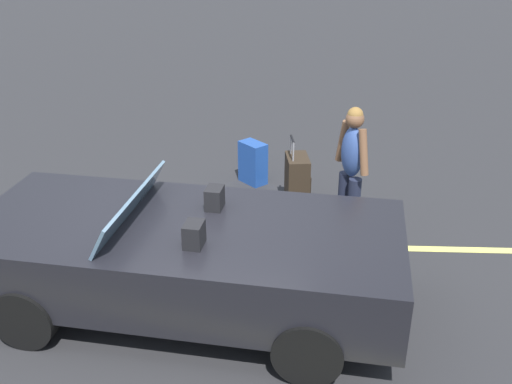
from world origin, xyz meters
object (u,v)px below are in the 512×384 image
suitcase_large_black (297,183)px  traveler_person (351,167)px  convertible_car (166,254)px  suitcase_medium_bright (253,163)px

suitcase_large_black → traveler_person: traveler_person is taller
convertible_car → suitcase_large_black: (-1.33, -2.20, -0.22)m
suitcase_large_black → traveler_person: size_ratio=0.61×
convertible_car → traveler_person: (-1.93, -1.43, 0.34)m
suitcase_medium_bright → traveler_person: bearing=84.6°
convertible_car → suitcase_large_black: 2.59m
convertible_car → suitcase_medium_bright: size_ratio=6.99×
convertible_car → suitcase_large_black: size_ratio=4.32×
suitcase_medium_bright → traveler_person: (-1.22, 1.59, 0.62)m
suitcase_large_black → suitcase_medium_bright: 1.03m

